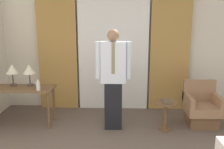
% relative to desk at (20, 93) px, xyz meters
% --- Properties ---
extents(wall_back, '(10.00, 0.06, 2.70)m').
position_rel_desk_xyz_m(wall_back, '(1.72, 1.05, 0.74)').
color(wall_back, silver).
rests_on(wall_back, ground_plane).
extents(curtain_sheer_center, '(1.50, 0.06, 2.58)m').
position_rel_desk_xyz_m(curtain_sheer_center, '(1.72, 0.92, 0.68)').
color(curtain_sheer_center, white).
rests_on(curtain_sheer_center, ground_plane).
extents(curtain_drape_left, '(0.84, 0.06, 2.58)m').
position_rel_desk_xyz_m(curtain_drape_left, '(0.51, 0.92, 0.68)').
color(curtain_drape_left, '#B28442').
rests_on(curtain_drape_left, ground_plane).
extents(curtain_drape_right, '(0.84, 0.06, 2.58)m').
position_rel_desk_xyz_m(curtain_drape_right, '(2.93, 0.92, 0.68)').
color(curtain_drape_right, '#B28442').
rests_on(curtain_drape_right, ground_plane).
extents(desk, '(1.27, 0.49, 0.72)m').
position_rel_desk_xyz_m(desk, '(0.00, 0.00, 0.00)').
color(desk, brown).
rests_on(desk, ground_plane).
extents(table_lamp_left, '(0.23, 0.23, 0.41)m').
position_rel_desk_xyz_m(table_lamp_left, '(-0.16, 0.11, 0.42)').
color(table_lamp_left, '#4C4238').
rests_on(table_lamp_left, desk).
extents(table_lamp_right, '(0.23, 0.23, 0.41)m').
position_rel_desk_xyz_m(table_lamp_right, '(0.16, 0.11, 0.42)').
color(table_lamp_right, '#4C4238').
rests_on(table_lamp_right, desk).
extents(bottle_near_edge, '(0.07, 0.07, 0.20)m').
position_rel_desk_xyz_m(bottle_near_edge, '(0.41, -0.17, 0.19)').
color(bottle_near_edge, silver).
rests_on(bottle_near_edge, desk).
extents(person, '(0.62, 0.21, 1.80)m').
position_rel_desk_xyz_m(person, '(1.75, -0.14, 0.38)').
color(person, black).
rests_on(person, ground_plane).
extents(armchair, '(0.61, 0.61, 0.81)m').
position_rel_desk_xyz_m(armchair, '(3.41, 0.10, -0.30)').
color(armchair, brown).
rests_on(armchair, ground_plane).
extents(side_table, '(0.42, 0.42, 0.53)m').
position_rel_desk_xyz_m(side_table, '(2.69, -0.17, -0.25)').
color(side_table, brown).
rests_on(side_table, ground_plane).
extents(book, '(0.15, 0.26, 0.03)m').
position_rel_desk_xyz_m(book, '(2.70, -0.18, -0.07)').
color(book, brown).
rests_on(book, side_table).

